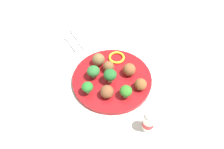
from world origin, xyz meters
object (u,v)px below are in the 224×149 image
object	(u,v)px
broccoli_floret_center	(87,87)
meatball_mid_left	(107,92)
broccoli_floret_near_rim	(110,75)
knife	(78,39)
yogurt_bottle	(147,123)
meatball_far_rim	(109,67)
pepper_ring_near_rim	(117,58)
broccoli_floret_mid_left	(126,91)
broccoli_floret_back_right	(93,71)
plate	(112,79)
meatball_front_left	(98,60)
napkin	(75,42)
fork	(70,42)
meatball_back_left	(141,84)
meatball_mid_right	(129,70)

from	to	relation	value
broccoli_floret_center	meatball_mid_left	world-z (taller)	broccoli_floret_center
broccoli_floret_near_rim	knife	world-z (taller)	broccoli_floret_near_rim
meatball_mid_left	yogurt_bottle	size ratio (longest dim) A/B	0.59
meatball_far_rim	pepper_ring_near_rim	world-z (taller)	meatball_far_rim
broccoli_floret_mid_left	meatball_far_rim	bearing A→B (deg)	-3.11
broccoli_floret_back_right	broccoli_floret_near_rim	bearing A→B (deg)	-139.29
broccoli_floret_mid_left	meatball_mid_left	size ratio (longest dim) A/B	1.02
plate	broccoli_floret_mid_left	bearing A→B (deg)	-179.19
broccoli_floret_near_rim	meatball_mid_left	xyz separation A→B (m)	(-0.05, 0.04, -0.01)
knife	yogurt_bottle	xyz separation A→B (m)	(-0.47, -0.01, 0.03)
broccoli_floret_mid_left	broccoli_floret_back_right	world-z (taller)	broccoli_floret_back_right
broccoli_floret_near_rim	broccoli_floret_center	xyz separation A→B (m)	(-0.00, 0.09, -0.00)
plate	knife	world-z (taller)	plate
broccoli_floret_mid_left	yogurt_bottle	xyz separation A→B (m)	(-0.12, 0.00, -0.01)
meatball_front_left	napkin	xyz separation A→B (m)	(0.16, 0.02, -0.04)
broccoli_floret_near_rim	meatball_far_rim	distance (m)	0.05
broccoli_floret_back_right	fork	world-z (taller)	broccoli_floret_back_right
meatball_far_rim	broccoli_floret_near_rim	bearing A→B (deg)	155.94
napkin	yogurt_bottle	size ratio (longest dim) A/B	2.25
broccoli_floret_near_rim	broccoli_floret_center	bearing A→B (deg)	91.73
meatball_mid_left	meatball_back_left	world-z (taller)	meatball_mid_left
meatball_mid_right	pepper_ring_near_rim	xyz separation A→B (m)	(0.09, -0.00, -0.02)
broccoli_floret_center	yogurt_bottle	distance (m)	0.22
broccoli_floret_mid_left	meatball_mid_right	size ratio (longest dim) A/B	1.01
plate	broccoli_floret_back_right	world-z (taller)	broccoli_floret_back_right
meatball_mid_right	meatball_back_left	bearing A→B (deg)	178.40
broccoli_floret_near_rim	broccoli_floret_back_right	size ratio (longest dim) A/B	1.08
meatball_mid_right	broccoli_floret_near_rim	bearing A→B (deg)	85.85
fork	knife	world-z (taller)	same
plate	yogurt_bottle	bearing A→B (deg)	179.04
knife	meatball_mid_left	bearing A→B (deg)	172.60
meatball_mid_right	meatball_mid_left	size ratio (longest dim) A/B	1.01
meatball_front_left	fork	size ratio (longest dim) A/B	0.38
knife	meatball_back_left	bearing A→B (deg)	-168.14
broccoli_floret_back_right	yogurt_bottle	world-z (taller)	yogurt_bottle
napkin	knife	distance (m)	0.02
plate	broccoli_floret_center	size ratio (longest dim) A/B	6.06
plate	broccoli_floret_center	world-z (taller)	broccoli_floret_center
meatball_far_rim	plate	bearing A→B (deg)	167.89
plate	meatball_front_left	bearing A→B (deg)	5.37
broccoli_floret_mid_left	knife	size ratio (longest dim) A/B	0.31
broccoli_floret_near_rim	broccoli_floret_mid_left	xyz separation A→B (m)	(-0.08, -0.01, -0.01)
meatball_mid_left	yogurt_bottle	distance (m)	0.16
broccoli_floret_back_right	yogurt_bottle	size ratio (longest dim) A/B	0.65
broccoli_floret_center	meatball_back_left	size ratio (longest dim) A/B	1.12
meatball_front_left	broccoli_floret_mid_left	bearing A→B (deg)	-176.97
meatball_mid_right	napkin	xyz separation A→B (m)	(0.26, 0.09, -0.04)
broccoli_floret_near_rim	meatball_back_left	distance (m)	0.11
knife	broccoli_floret_center	bearing A→B (deg)	161.58
meatball_front_left	broccoli_floret_center	bearing A→B (deg)	135.53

